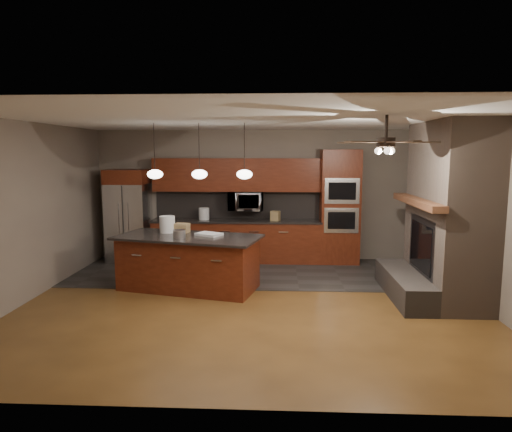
# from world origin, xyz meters

# --- Properties ---
(ground) EXTENTS (7.00, 7.00, 0.00)m
(ground) POSITION_xyz_m (0.00, 0.00, 0.00)
(ground) COLOR brown
(ground) RESTS_ON ground
(ceiling) EXTENTS (7.00, 6.00, 0.02)m
(ceiling) POSITION_xyz_m (0.00, 0.00, 2.80)
(ceiling) COLOR white
(ceiling) RESTS_ON back_wall
(back_wall) EXTENTS (7.00, 0.02, 2.80)m
(back_wall) POSITION_xyz_m (0.00, 3.00, 1.40)
(back_wall) COLOR gray
(back_wall) RESTS_ON ground
(right_wall) EXTENTS (0.02, 6.00, 2.80)m
(right_wall) POSITION_xyz_m (3.50, 0.00, 1.40)
(right_wall) COLOR gray
(right_wall) RESTS_ON ground
(left_wall) EXTENTS (0.02, 6.00, 2.80)m
(left_wall) POSITION_xyz_m (-3.50, 0.00, 1.40)
(left_wall) COLOR gray
(left_wall) RESTS_ON ground
(slate_tile_patch) EXTENTS (7.00, 2.40, 0.01)m
(slate_tile_patch) POSITION_xyz_m (0.00, 1.80, 0.01)
(slate_tile_patch) COLOR #2E2B29
(slate_tile_patch) RESTS_ON ground
(fireplace_column) EXTENTS (1.30, 2.10, 2.80)m
(fireplace_column) POSITION_xyz_m (3.04, 0.40, 1.30)
(fireplace_column) COLOR #725E51
(fireplace_column) RESTS_ON ground
(back_cabinetry) EXTENTS (3.59, 0.64, 2.20)m
(back_cabinetry) POSITION_xyz_m (-0.48, 2.74, 0.89)
(back_cabinetry) COLOR maroon
(back_cabinetry) RESTS_ON ground
(oven_tower) EXTENTS (0.80, 0.63, 2.38)m
(oven_tower) POSITION_xyz_m (1.70, 2.69, 1.19)
(oven_tower) COLOR maroon
(oven_tower) RESTS_ON ground
(microwave) EXTENTS (0.73, 0.41, 0.50)m
(microwave) POSITION_xyz_m (-0.27, 2.75, 1.30)
(microwave) COLOR silver
(microwave) RESTS_ON back_cabinetry
(refrigerator) EXTENTS (0.83, 0.75, 1.97)m
(refrigerator) POSITION_xyz_m (-2.77, 2.62, 0.98)
(refrigerator) COLOR silver
(refrigerator) RESTS_ON ground
(kitchen_island) EXTENTS (2.60, 1.63, 0.92)m
(kitchen_island) POSITION_xyz_m (-1.11, 0.67, 0.46)
(kitchen_island) COLOR maroon
(kitchen_island) RESTS_ON ground
(white_bucket) EXTENTS (0.35, 0.35, 0.29)m
(white_bucket) POSITION_xyz_m (-1.54, 1.00, 1.07)
(white_bucket) COLOR silver
(white_bucket) RESTS_ON kitchen_island
(paint_can) EXTENTS (0.29, 0.29, 0.14)m
(paint_can) POSITION_xyz_m (-1.22, 0.48, 0.99)
(paint_can) COLOR #AFB0B4
(paint_can) RESTS_ON kitchen_island
(paint_tray) EXTENTS (0.50, 0.45, 0.04)m
(paint_tray) POSITION_xyz_m (-0.76, 0.74, 0.94)
(paint_tray) COLOR silver
(paint_tray) RESTS_ON kitchen_island
(cardboard_box) EXTENTS (0.29, 0.23, 0.16)m
(cardboard_box) POSITION_xyz_m (-1.29, 1.01, 1.00)
(cardboard_box) COLOR olive
(cardboard_box) RESTS_ON kitchen_island
(counter_bucket) EXTENTS (0.24, 0.24, 0.25)m
(counter_bucket) POSITION_xyz_m (-1.16, 2.70, 1.03)
(counter_bucket) COLOR silver
(counter_bucket) RESTS_ON back_cabinetry
(counter_box) EXTENTS (0.22, 0.20, 0.20)m
(counter_box) POSITION_xyz_m (0.36, 2.65, 1.00)
(counter_box) COLOR olive
(counter_box) RESTS_ON back_cabinetry
(pendant_left) EXTENTS (0.26, 0.26, 0.92)m
(pendant_left) POSITION_xyz_m (-1.65, 0.70, 1.96)
(pendant_left) COLOR black
(pendant_left) RESTS_ON ceiling
(pendant_center) EXTENTS (0.26, 0.26, 0.92)m
(pendant_center) POSITION_xyz_m (-0.90, 0.70, 1.96)
(pendant_center) COLOR black
(pendant_center) RESTS_ON ceiling
(pendant_right) EXTENTS (0.26, 0.26, 0.92)m
(pendant_right) POSITION_xyz_m (-0.15, 0.70, 1.96)
(pendant_right) COLOR black
(pendant_right) RESTS_ON ceiling
(ceiling_fan) EXTENTS (1.27, 1.33, 0.41)m
(ceiling_fan) POSITION_xyz_m (1.80, -0.80, 2.46)
(ceiling_fan) COLOR black
(ceiling_fan) RESTS_ON ceiling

